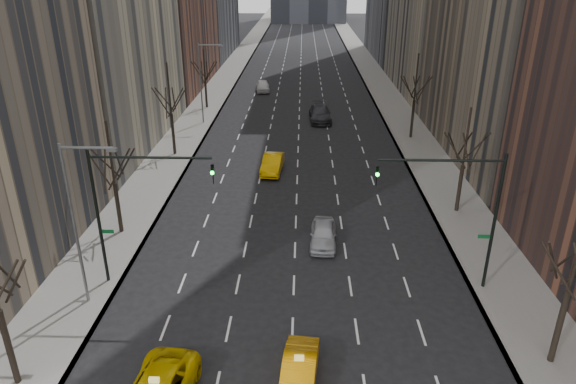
{
  "coord_description": "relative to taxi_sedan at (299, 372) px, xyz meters",
  "views": [
    {
      "loc": [
        0.37,
        -12.94,
        16.87
      ],
      "look_at": [
        -0.49,
        17.39,
        3.5
      ],
      "focal_mm": 32.0,
      "sensor_mm": 36.0,
      "label": 1
    }
  ],
  "objects": [
    {
      "name": "tree_rw_c",
      "position": [
        11.64,
        35.7,
        3.34
      ],
      "size": [
        3.36,
        3.5,
        8.74
      ],
      "color": "black",
      "rests_on": "ground"
    },
    {
      "name": "far_car_white",
      "position": [
        -5.8,
        57.74,
        0.1
      ],
      "size": [
        2.37,
        4.85,
        1.59
      ],
      "primitive_type": "imported",
      "rotation": [
        0.0,
        0.0,
        0.11
      ],
      "color": "white",
      "rests_on": "ground"
    },
    {
      "name": "traffic_mast_right",
      "position": [
        8.75,
        7.69,
        4.79
      ],
      "size": [
        6.69,
        0.39,
        8.0
      ],
      "color": "black",
      "rests_on": "ground"
    },
    {
      "name": "streetlight_far",
      "position": [
        -11.2,
        40.7,
        4.92
      ],
      "size": [
        2.83,
        0.22,
        9.0
      ],
      "color": "slate",
      "rests_on": "ground"
    },
    {
      "name": "far_taxi",
      "position": [
        -2.59,
        25.5,
        0.08
      ],
      "size": [
        1.99,
        4.8,
        1.55
      ],
      "primitive_type": "imported",
      "rotation": [
        0.0,
        0.0,
        -0.08
      ],
      "color": "#FFB705",
      "rests_on": "ground"
    },
    {
      "name": "streetlight_near",
      "position": [
        -11.2,
        5.7,
        4.92
      ],
      "size": [
        2.83,
        0.22,
        9.0
      ],
      "color": "slate",
      "rests_on": "ground"
    },
    {
      "name": "sidewalk_left",
      "position": [
        -12.61,
        65.7,
        -0.62
      ],
      "size": [
        4.5,
        320.0,
        0.15
      ],
      "primitive_type": "cube",
      "color": "slate",
      "rests_on": "ground"
    },
    {
      "name": "silver_sedan_ahead",
      "position": [
        1.49,
        12.6,
        0.03
      ],
      "size": [
        1.93,
        4.33,
        1.45
      ],
      "primitive_type": "imported",
      "rotation": [
        0.0,
        0.0,
        -0.05
      ],
      "color": "#A7A8AF",
      "rests_on": "ground"
    },
    {
      "name": "tree_lw_c",
      "position": [
        -12.36,
        29.7,
        3.34
      ],
      "size": [
        3.36,
        3.5,
        8.74
      ],
      "color": "black",
      "rests_on": "ground"
    },
    {
      "name": "traffic_mast_left",
      "position": [
        -9.47,
        7.69,
        4.79
      ],
      "size": [
        6.69,
        0.39,
        8.0
      ],
      "color": "black",
      "rests_on": "ground"
    },
    {
      "name": "sidewalk_right",
      "position": [
        11.89,
        65.7,
        -0.62
      ],
      "size": [
        4.5,
        320.0,
        0.15
      ],
      "primitive_type": "cube",
      "color": "slate",
      "rests_on": "ground"
    },
    {
      "name": "tree_lw_b",
      "position": [
        -12.36,
        13.7,
        3.02
      ],
      "size": [
        3.36,
        3.5,
        7.82
      ],
      "color": "black",
      "rests_on": "ground"
    },
    {
      "name": "tree_rw_b",
      "position": [
        11.64,
        17.7,
        3.02
      ],
      "size": [
        3.36,
        3.5,
        7.82
      ],
      "color": "black",
      "rests_on": "ground"
    },
    {
      "name": "tree_lw_d",
      "position": [
        -12.36,
        47.7,
        2.87
      ],
      "size": [
        3.36,
        3.5,
        7.36
      ],
      "color": "black",
      "rests_on": "ground"
    },
    {
      "name": "tree_rw_a",
      "position": [
        11.64,
        1.7,
        3.18
      ],
      "size": [
        3.36,
        3.5,
        8.28
      ],
      "color": "black",
      "rests_on": "ground"
    },
    {
      "name": "far_suv_grey",
      "position": [
        2.13,
        42.29,
        0.19
      ],
      "size": [
        2.73,
        6.2,
        1.77
      ],
      "primitive_type": "imported",
      "rotation": [
        0.0,
        0.0,
        0.04
      ],
      "color": "#2C2C31",
      "rests_on": "ground"
    },
    {
      "name": "taxi_sedan",
      "position": [
        0.0,
        0.0,
        0.0
      ],
      "size": [
        1.9,
        4.34,
        1.39
      ],
      "primitive_type": "imported",
      "rotation": [
        0.0,
        0.0,
        -0.1
      ],
      "color": "orange",
      "rests_on": "ground"
    }
  ]
}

